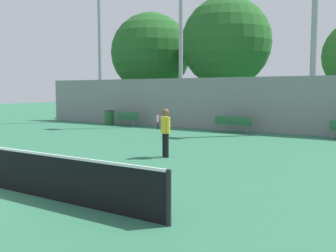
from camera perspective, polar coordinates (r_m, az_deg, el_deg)
tennis_player at (r=13.17m, az=-0.40°, el=-0.53°), size 0.53×0.51×1.64m
bench_courtside_near at (r=24.91m, az=-6.03°, el=1.23°), size 1.63×0.40×0.86m
bench_by_gate at (r=21.10m, az=9.31°, el=0.48°), size 2.11×0.40×0.86m
light_pole_near_left at (r=28.77m, az=-9.92°, el=13.69°), size 0.90×0.60×11.09m
light_pole_far_right at (r=21.97m, az=20.51°, el=14.20°), size 0.90×0.60×10.53m
light_pole_center_back at (r=24.86m, az=1.89°, el=14.41°), size 0.90×0.60×10.77m
trash_bin at (r=25.98m, az=-8.49°, el=1.24°), size 0.64×0.64×0.94m
back_fence at (r=22.01m, az=10.16°, el=3.14°), size 29.54×0.06×2.97m
tree_green_broad at (r=33.65m, az=-2.52°, el=10.53°), size 6.68×6.68×8.72m
tree_dark_dense at (r=29.99m, az=8.44°, el=11.89°), size 6.65×6.65×9.10m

